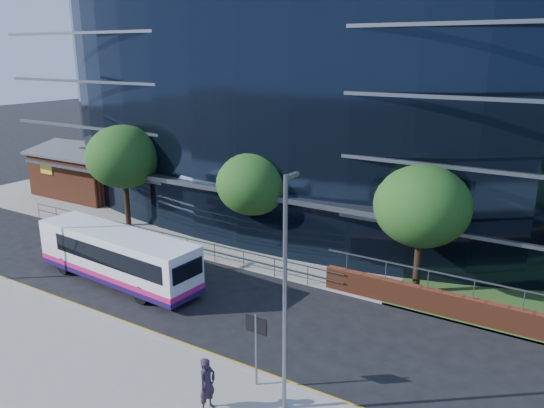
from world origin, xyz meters
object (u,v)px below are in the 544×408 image
Objects in this scene: street_sign at (256,334)px; tree_far_c at (422,206)px; tree_far_b at (253,184)px; streetlight_east at (285,290)px; pedestrian at (207,384)px; brick_pavilion at (90,172)px; tree_far_a at (123,157)px; city_bus at (118,256)px.

street_sign is 0.43× the size of tree_far_c.
tree_far_b is at bearing 124.08° from street_sign.
streetlight_east reaches higher than pedestrian.
tree_far_a reaches higher than brick_pavilion.
city_bus is at bearing -36.11° from brick_pavilion.
pedestrian is (-0.62, -1.99, -1.06)m from street_sign.
street_sign is 11.70m from city_bus.
street_sign is at bearing -55.92° from tree_far_b.
tree_far_b is 0.59× the size of city_bus.
streetlight_east is at bearing -30.46° from tree_far_a.
tree_far_a is at bearing 148.83° from street_sign.
pedestrian is (10.42, -5.80, -0.36)m from city_bus.
brick_pavilion is at bearing 168.12° from tree_far_b.
pedestrian is (-3.12, -12.58, -3.45)m from tree_far_c.
city_bus is (6.46, -6.78, -3.41)m from tree_far_a.
tree_far_c is (2.50, 10.59, 2.39)m from street_sign.
tree_far_c is (10.00, -0.50, 0.33)m from tree_far_b.
tree_far_c is 15.46m from city_bus.
pedestrian is (6.88, -13.08, -3.12)m from tree_far_b.
street_sign reaches higher than city_bus.
tree_far_a is 1.15× the size of tree_far_b.
street_sign is at bearing -15.49° from city_bus.
brick_pavilion is at bearing 150.35° from street_sign.
tree_far_a is at bearing 55.62° from pedestrian.
streetlight_east reaches higher than tree_far_b.
city_bus is at bearing -46.39° from tree_far_a.
tree_far_b is at bearing -11.88° from brick_pavilion.
street_sign is 20.63m from tree_far_a.
brick_pavilion is 4.58× the size of pedestrian.
street_sign is at bearing -15.00° from pedestrian.
tree_far_a is 3.71× the size of pedestrian.
street_sign is 2.80m from streetlight_east.
streetlight_east is 4.26× the size of pedestrian.
street_sign is 13.54m from tree_far_b.
streetlight_east is (19.00, -11.17, -0.42)m from tree_far_a.
street_sign is 0.27× the size of city_bus.
city_bus is (-12.54, 4.40, -2.99)m from streetlight_east.
street_sign is 0.46× the size of tree_far_b.
tree_far_c is at bearing -8.82° from brick_pavilion.
street_sign is 2.34m from pedestrian.
brick_pavilion is 19.55m from tree_far_b.
tree_far_b is 8.55m from city_bus.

